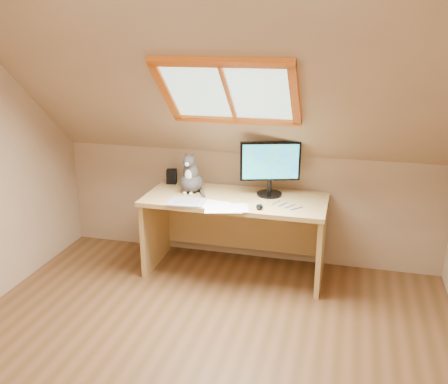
% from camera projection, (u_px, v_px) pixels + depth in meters
% --- Properties ---
extents(ground, '(3.50, 3.50, 0.00)m').
position_uv_depth(ground, '(188.00, 370.00, 3.16)').
color(ground, brown).
rests_on(ground, ground).
extents(room_shell, '(3.52, 3.52, 2.41)m').
position_uv_depth(room_shell, '(176.00, 154.00, 2.63)').
color(room_shell, tan).
rests_on(room_shell, ground).
extents(desk, '(1.54, 0.67, 0.70)m').
position_uv_depth(desk, '(237.00, 219.00, 4.35)').
color(desk, tan).
rests_on(desk, ground).
extents(monitor, '(0.50, 0.21, 0.47)m').
position_uv_depth(monitor, '(270.00, 165.00, 4.18)').
color(monitor, black).
rests_on(monitor, desk).
extents(cat, '(0.21, 0.25, 0.37)m').
position_uv_depth(cat, '(191.00, 178.00, 4.32)').
color(cat, '#484340').
rests_on(cat, desk).
extents(desk_speaker, '(0.11, 0.11, 0.13)m').
position_uv_depth(desk_speaker, '(172.00, 176.00, 4.58)').
color(desk_speaker, black).
rests_on(desk_speaker, desk).
extents(graphics_tablet, '(0.31, 0.23, 0.01)m').
position_uv_depth(graphics_tablet, '(187.00, 202.00, 4.08)').
color(graphics_tablet, '#B2B2B7').
rests_on(graphics_tablet, desk).
extents(mouse, '(0.07, 0.11, 0.03)m').
position_uv_depth(mouse, '(260.00, 207.00, 3.95)').
color(mouse, black).
rests_on(mouse, desk).
extents(papers, '(0.35, 0.30, 0.01)m').
position_uv_depth(papers, '(220.00, 207.00, 3.99)').
color(papers, white).
rests_on(papers, desk).
extents(cables, '(0.51, 0.26, 0.01)m').
position_uv_depth(cables, '(274.00, 205.00, 4.02)').
color(cables, silver).
rests_on(cables, desk).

